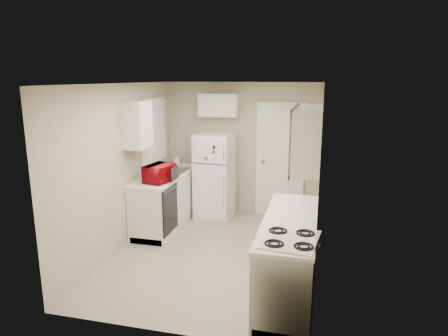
# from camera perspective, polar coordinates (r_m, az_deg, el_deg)

# --- Properties ---
(floor) EXTENTS (3.80, 3.80, 0.00)m
(floor) POSITION_cam_1_polar(r_m,az_deg,el_deg) (5.90, -1.19, -12.02)
(floor) COLOR #B7AB93
(floor) RESTS_ON ground
(ceiling) EXTENTS (3.80, 3.80, 0.00)m
(ceiling) POSITION_cam_1_polar(r_m,az_deg,el_deg) (5.36, -1.31, 11.97)
(ceiling) COLOR white
(ceiling) RESTS_ON floor
(wall_left) EXTENTS (3.80, 3.80, 0.00)m
(wall_left) POSITION_cam_1_polar(r_m,az_deg,el_deg) (6.02, -14.23, 0.15)
(wall_left) COLOR #B5A98C
(wall_left) RESTS_ON floor
(wall_right) EXTENTS (3.80, 3.80, 0.00)m
(wall_right) POSITION_cam_1_polar(r_m,az_deg,el_deg) (5.33, 13.46, -1.44)
(wall_right) COLOR #B5A98C
(wall_right) RESTS_ON floor
(wall_back) EXTENTS (2.80, 2.80, 0.00)m
(wall_back) POSITION_cam_1_polar(r_m,az_deg,el_deg) (7.32, 2.63, 2.75)
(wall_back) COLOR #B5A98C
(wall_back) RESTS_ON floor
(wall_front) EXTENTS (2.80, 2.80, 0.00)m
(wall_front) POSITION_cam_1_polar(r_m,az_deg,el_deg) (3.78, -8.81, -7.14)
(wall_front) COLOR #B5A98C
(wall_front) RESTS_ON floor
(left_counter) EXTENTS (0.60, 1.80, 0.90)m
(left_counter) POSITION_cam_1_polar(r_m,az_deg,el_deg) (6.87, -8.16, -4.49)
(left_counter) COLOR silver
(left_counter) RESTS_ON floor
(dishwasher) EXTENTS (0.03, 0.58, 0.72)m
(dishwasher) POSITION_cam_1_polar(r_m,az_deg,el_deg) (6.23, -7.74, -5.93)
(dishwasher) COLOR black
(dishwasher) RESTS_ON floor
(sink) EXTENTS (0.54, 0.74, 0.16)m
(sink) POSITION_cam_1_polar(r_m,az_deg,el_deg) (6.90, -7.80, -0.87)
(sink) COLOR gray
(sink) RESTS_ON left_counter
(microwave) EXTENTS (0.52, 0.35, 0.32)m
(microwave) POSITION_cam_1_polar(r_m,az_deg,el_deg) (6.23, -9.21, -0.61)
(microwave) COLOR #9E060F
(microwave) RESTS_ON left_counter
(soap_bottle) EXTENTS (0.11, 0.11, 0.21)m
(soap_bottle) POSITION_cam_1_polar(r_m,az_deg,el_deg) (7.35, -6.74, 1.13)
(soap_bottle) COLOR white
(soap_bottle) RESTS_ON left_counter
(window_blinds) EXTENTS (0.10, 0.98, 1.08)m
(window_blinds) POSITION_cam_1_polar(r_m,az_deg,el_deg) (6.86, -10.02, 5.27)
(window_blinds) COLOR silver
(window_blinds) RESTS_ON wall_left
(upper_cabinet_left) EXTENTS (0.30, 0.45, 0.70)m
(upper_cabinet_left) POSITION_cam_1_polar(r_m,az_deg,el_deg) (6.04, -12.30, 6.08)
(upper_cabinet_left) COLOR silver
(upper_cabinet_left) RESTS_ON wall_left
(refrigerator) EXTENTS (0.67, 0.66, 1.52)m
(refrigerator) POSITION_cam_1_polar(r_m,az_deg,el_deg) (7.13, -1.33, -1.14)
(refrigerator) COLOR white
(refrigerator) RESTS_ON floor
(cabinet_over_fridge) EXTENTS (0.70, 0.30, 0.40)m
(cabinet_over_fridge) POSITION_cam_1_polar(r_m,az_deg,el_deg) (7.17, -0.72, 8.99)
(cabinet_over_fridge) COLOR silver
(cabinet_over_fridge) RESTS_ON wall_back
(interior_door) EXTENTS (0.86, 0.06, 2.08)m
(interior_door) POSITION_cam_1_polar(r_m,az_deg,el_deg) (7.21, 8.01, 1.03)
(interior_door) COLOR white
(interior_door) RESTS_ON floor
(right_counter) EXTENTS (0.60, 2.00, 0.90)m
(right_counter) POSITION_cam_1_polar(r_m,az_deg,el_deg) (4.83, 9.22, -12.22)
(right_counter) COLOR silver
(right_counter) RESTS_ON floor
(stove) EXTENTS (0.60, 0.71, 0.79)m
(stove) POSITION_cam_1_polar(r_m,az_deg,el_deg) (4.31, 9.17, -16.32)
(stove) COLOR white
(stove) RESTS_ON floor
(upper_cabinet_right) EXTENTS (0.30, 1.20, 0.70)m
(upper_cabinet_right) POSITION_cam_1_polar(r_m,az_deg,el_deg) (4.72, 11.94, 4.26)
(upper_cabinet_right) COLOR silver
(upper_cabinet_right) RESTS_ON wall_right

